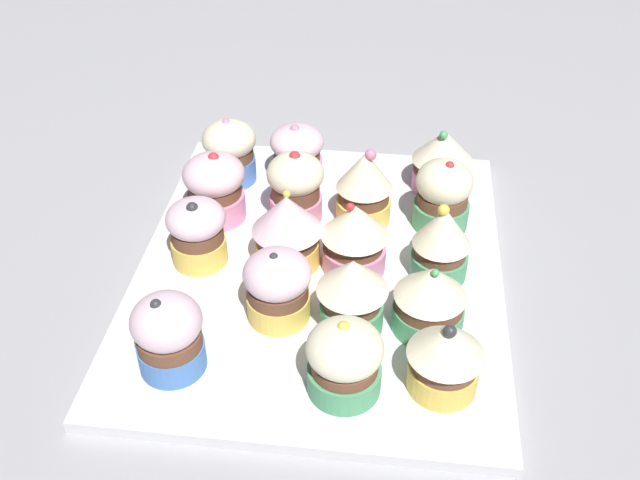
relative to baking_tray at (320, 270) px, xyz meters
The scene contains 19 objects.
ground_plane 2.10cm from the baking_tray, ahead, with size 180.00×180.00×3.00cm, color #9E9EA3.
baking_tray is the anchor object (origin of this frame).
cupcake_0 18.04cm from the baking_tray, 139.68° to the right, with size 5.77×5.77×7.30cm.
cupcake_1 13.75cm from the baking_tray, 119.60° to the right, with size 6.19×6.19×7.48cm.
cupcake_2 12.13cm from the baking_tray, 87.07° to the right, with size 5.54×5.54×6.98cm.
cupcake_3 17.84cm from the baking_tray, 36.52° to the right, with size 5.63×5.63×7.42cm.
cupcake_4 15.29cm from the baking_tray, 163.59° to the right, with size 5.77×5.77×6.83cm.
cupcake_5 9.14cm from the baking_tray, 155.46° to the right, with size 5.70×5.70×7.72cm.
cupcake_6 5.52cm from the baking_tray, 90.81° to the right, with size 6.56×6.56×7.88cm.
cupcake_7 8.68cm from the baking_tray, 21.09° to the right, with size 5.81×5.81×7.00cm.
cupcake_8 9.68cm from the baking_tray, 155.75° to the left, with size 5.60×5.60×8.27cm.
cupcake_9 5.36cm from the baking_tray, 84.01° to the left, with size 6.23×6.23×7.39cm.
cupcake_10 9.61cm from the baking_tray, 25.16° to the left, with size 6.05×6.05×7.27cm.
cupcake_11 15.58cm from the baking_tray, 13.98° to the left, with size 5.96×5.96×6.81cm.
cupcake_12 18.73cm from the baking_tray, 141.82° to the left, with size 6.40×6.40×7.30cm.
cupcake_13 14.33cm from the baking_tray, 124.46° to the left, with size 5.58×5.58×7.72cm.
cupcake_14 11.91cm from the baking_tray, 88.69° to the left, with size 5.30×5.30×7.91cm.
cupcake_15 12.89cm from the baking_tray, 55.10° to the left, with size 6.12×6.12×6.79cm.
cupcake_16 18.07cm from the baking_tray, 39.85° to the left, with size 6.05×6.05×6.97cm.
Camera 1 is at (52.98, 6.36, 46.65)cm, focal length 41.51 mm.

